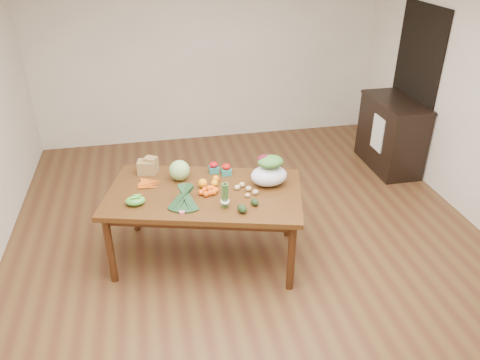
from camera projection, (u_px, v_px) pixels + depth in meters
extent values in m
plane|color=brown|center=(254.00, 252.00, 4.76)|extent=(6.00, 6.00, 0.00)
cube|color=white|center=(208.00, 49.00, 6.68)|extent=(5.00, 0.02, 2.70)
cube|color=#4C2C11|center=(206.00, 225.00, 4.52)|extent=(1.99, 1.43, 0.75)
cube|color=black|center=(413.00, 89.00, 6.07)|extent=(0.02, 1.00, 2.10)
cube|color=black|center=(391.00, 134.00, 6.22)|extent=(0.52, 1.02, 0.94)
cube|color=white|center=(378.00, 133.00, 6.04)|extent=(0.02, 0.28, 0.45)
sphere|color=#A4C16F|center=(179.00, 170.00, 4.50)|extent=(0.20, 0.20, 0.20)
sphere|color=orange|center=(203.00, 183.00, 4.39)|extent=(0.09, 0.09, 0.09)
sphere|color=orange|center=(216.00, 179.00, 4.49)|extent=(0.07, 0.07, 0.07)
sphere|color=#F9A10F|center=(215.00, 183.00, 4.41)|extent=(0.07, 0.07, 0.07)
ellipsoid|color=green|center=(135.00, 201.00, 4.13)|extent=(0.17, 0.13, 0.08)
ellipsoid|color=#DAC57E|center=(237.00, 187.00, 4.36)|extent=(0.06, 0.05, 0.05)
ellipsoid|color=tan|center=(247.00, 195.00, 4.25)|extent=(0.05, 0.04, 0.04)
ellipsoid|color=tan|center=(249.00, 189.00, 4.34)|extent=(0.06, 0.05, 0.05)
ellipsoid|color=#C9BC74|center=(242.00, 185.00, 4.41)|extent=(0.06, 0.05, 0.05)
ellipsoid|color=tan|center=(255.00, 192.00, 4.28)|extent=(0.06, 0.05, 0.05)
ellipsoid|color=black|center=(242.00, 209.00, 4.02)|extent=(0.10, 0.13, 0.07)
ellipsoid|color=black|center=(254.00, 202.00, 4.12)|extent=(0.08, 0.10, 0.06)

